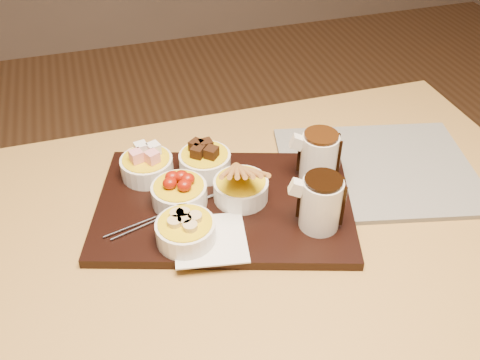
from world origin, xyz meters
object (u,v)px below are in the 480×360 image
object	(u,v)px
dining_table	(248,273)
serving_board	(224,205)
bowl_strawberries	(179,194)
pitcher_dark_chocolate	(321,204)
pitcher_milk_chocolate	(319,158)
newspaper	(377,169)

from	to	relation	value
dining_table	serving_board	world-z (taller)	serving_board
bowl_strawberries	pitcher_dark_chocolate	distance (m)	0.25
pitcher_milk_chocolate	pitcher_dark_chocolate	bearing A→B (deg)	-94.40
dining_table	serving_board	bearing A→B (deg)	104.73
pitcher_dark_chocolate	pitcher_milk_chocolate	size ratio (longest dim) A/B	1.00
dining_table	pitcher_milk_chocolate	size ratio (longest dim) A/B	12.65
serving_board	pitcher_dark_chocolate	xyz separation A→B (m)	(0.14, -0.11, 0.06)
bowl_strawberries	newspaper	distance (m)	0.40
pitcher_dark_chocolate	pitcher_milk_chocolate	bearing A→B (deg)	85.60
dining_table	newspaper	distance (m)	0.33
pitcher_dark_chocolate	newspaper	world-z (taller)	pitcher_dark_chocolate
dining_table	bowl_strawberries	distance (m)	0.19
serving_board	pitcher_milk_chocolate	xyz separation A→B (m)	(0.19, 0.01, 0.06)
dining_table	bowl_strawberries	bearing A→B (deg)	135.09
pitcher_dark_chocolate	newspaper	xyz separation A→B (m)	(0.18, 0.12, -0.06)
bowl_strawberries	pitcher_milk_chocolate	bearing A→B (deg)	-1.29
dining_table	serving_board	xyz separation A→B (m)	(-0.02, 0.08, 0.11)
pitcher_milk_chocolate	newspaper	bearing A→B (deg)	19.26
bowl_strawberries	dining_table	bearing A→B (deg)	-44.91
dining_table	newspaper	size ratio (longest dim) A/B	3.17
serving_board	newspaper	bearing A→B (deg)	20.75
serving_board	bowl_strawberries	distance (m)	0.08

